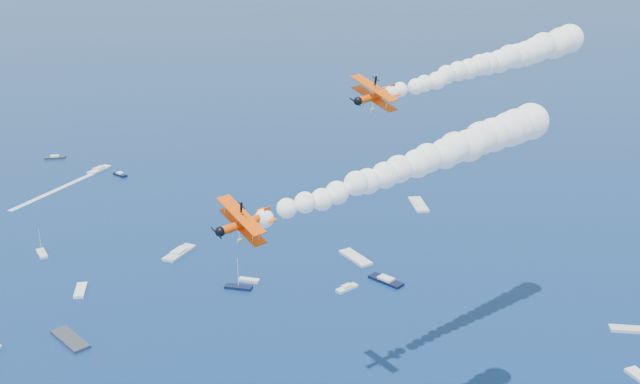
{
  "coord_description": "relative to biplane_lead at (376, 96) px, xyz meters",
  "views": [
    {
      "loc": [
        9.32,
        -73.99,
        86.38
      ],
      "look_at": [
        2.08,
        20.64,
        51.0
      ],
      "focal_mm": 41.6,
      "sensor_mm": 36.0,
      "label": 1
    }
  ],
  "objects": [
    {
      "name": "boat_wakes",
      "position": [
        -48.45,
        42.26,
        -60.36
      ],
      "size": [
        196.72,
        152.76,
        0.04
      ],
      "color": "white",
      "rests_on": "ground"
    },
    {
      "name": "biplane_trail",
      "position": [
        -14.52,
        -35.6,
        -6.77
      ],
      "size": [
        11.29,
        11.74,
        7.3
      ],
      "primitive_type": null,
      "rotation": [
        -0.26,
        0.07,
        3.86
      ],
      "color": "#FF4905"
    },
    {
      "name": "smoke_trail_trail",
      "position": [
        5.41,
        -18.29,
        -4.79
      ],
      "size": [
        54.59,
        54.13,
        9.48
      ],
      "primitive_type": null,
      "rotation": [
        0.0,
        0.0,
        3.86
      ],
      "color": "white"
    },
    {
      "name": "smoke_trail_lead",
      "position": [
        19.45,
        17.85,
        1.98
      ],
      "size": [
        54.6,
        54.43,
        9.48
      ],
      "primitive_type": null,
      "rotation": [
        0.0,
        0.0,
        3.88
      ],
      "color": "white"
    },
    {
      "name": "biplane_lead",
      "position": [
        0.0,
        0.0,
        0.0
      ],
      "size": [
        12.9,
        13.31,
        8.36
      ],
      "primitive_type": null,
      "rotation": [
        -0.27,
        0.07,
        3.88
      ],
      "color": "#F04B05"
    },
    {
      "name": "spectator_boats",
      "position": [
        -14.47,
        58.69,
        -60.04
      ],
      "size": [
        244.45,
        162.11,
        0.7
      ],
      "color": "white",
      "rests_on": "ground"
    }
  ]
}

